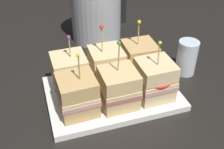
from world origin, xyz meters
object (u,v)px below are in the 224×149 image
Objects in this scene: serving_platter at (112,93)px; sandwich_back_left at (70,73)px; sandwich_front_left at (77,95)px; sandwich_back_right at (139,59)px; sandwich_back_center at (105,66)px; kettle_steel at (96,11)px; sandwich_front_center at (118,88)px; sandwich_front_right at (155,80)px; drinking_glass at (187,57)px.

serving_platter is 2.17× the size of sandwich_back_left.
sandwich_back_right is at bearing 26.98° from sandwich_front_left.
kettle_steel reaches higher than sandwich_back_center.
sandwich_back_left is at bearing 134.70° from sandwich_front_center.
sandwich_back_center reaches higher than sandwich_back_right.
sandwich_back_right is (0.10, 0.05, 0.06)m from serving_platter.
serving_platter is 0.13m from sandwich_back_left.
kettle_steel reaches higher than sandwich_front_left.
sandwich_front_center is at bearing -97.53° from kettle_steel.
sandwich_front_right is at bearing -45.32° from sandwich_back_center.
sandwich_front_center is 0.10m from sandwich_front_right.
sandwich_back_center reaches higher than sandwich_front_left.
sandwich_front_left is at bearing -153.02° from sandwich_back_right.
sandwich_back_center reaches higher than sandwich_front_right.
sandwich_front_left is 0.10m from sandwich_back_left.
sandwich_back_right is 0.30m from kettle_steel.
sandwich_back_left is at bearing 178.66° from drinking_glass.
drinking_glass is (0.15, -0.01, -0.01)m from sandwich_back_right.
serving_platter is at bearing -170.74° from drinking_glass.
sandwich_front_right is (0.20, -0.00, 0.00)m from sandwich_front_left.
sandwich_front_center reaches higher than drinking_glass.
sandwich_back_center is 1.66× the size of drinking_glass.
sandwich_back_center is at bearing 134.68° from sandwich_front_right.
sandwich_back_center is at bearing 44.96° from sandwich_front_left.
sandwich_back_left is 0.94× the size of sandwich_back_right.
sandwich_back_left is (-0.00, 0.10, 0.00)m from sandwich_front_left.
sandwich_front_center reaches higher than sandwich_back_left.
sandwich_back_center is (-0.00, 0.05, 0.06)m from serving_platter.
sandwich_back_left is at bearing -117.64° from kettle_steel.
sandwich_front_left is 0.74× the size of kettle_steel.
sandwich_front_right is at bearing -148.24° from drinking_glass.
drinking_glass is at bearing 31.76° from sandwich_front_right.
sandwich_back_center is (-0.00, 0.11, 0.00)m from sandwich_front_center.
serving_platter is at bearing 87.76° from sandwich_front_center.
sandwich_back_right is at bearing 89.72° from sandwich_front_right.
sandwich_front_right is at bearing 0.90° from sandwich_front_center.
kettle_steel is (0.05, 0.35, 0.10)m from serving_platter.
sandwich_back_left is at bearing 90.14° from sandwich_front_left.
sandwich_back_left is 0.71× the size of kettle_steel.
sandwich_front_right is at bearing -83.00° from kettle_steel.
sandwich_front_right is 1.58× the size of drinking_glass.
kettle_steel is at bearing 68.59° from sandwich_front_left.
serving_platter is 0.36m from kettle_steel.
sandwich_front_left reaches higher than sandwich_back_left.
serving_platter is at bearing -151.47° from sandwich_back_right.
sandwich_front_center is (-0.00, -0.05, 0.06)m from serving_platter.
kettle_steel is 2.14× the size of drinking_glass.
sandwich_back_left is (-0.11, 0.05, 0.06)m from serving_platter.
sandwich_front_left is at bearing -154.55° from serving_platter.
sandwich_front_center is (0.10, -0.00, 0.00)m from sandwich_front_left.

